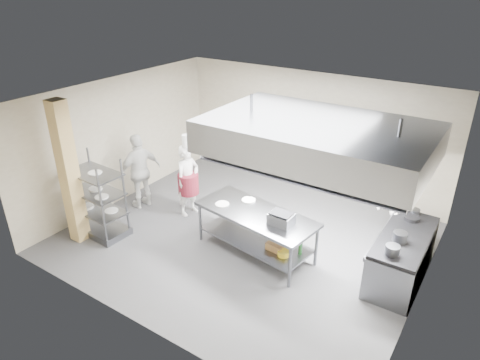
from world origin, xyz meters
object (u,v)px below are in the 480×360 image
Objects in this scene: chef_head at (188,181)px; island at (256,232)px; griddle at (281,219)px; chef_plating at (140,171)px; stockpot at (400,237)px; pass_rack at (97,196)px; cooking_range at (401,258)px; chef_line at (393,209)px.

island is at bearing -95.40° from chef_head.
griddle is (2.71, -0.59, 0.18)m from chef_head.
chef_plating is at bearing 113.64° from chef_head.
chef_head reaches higher than stockpot.
chef_plating reaches higher than pass_rack.
pass_rack is 3.92m from griddle.
chef_head is 3.87× the size of griddle.
griddle is at bearing -156.10° from cooking_range.
chef_line reaches higher than island.
pass_rack is 1.04× the size of chef_head.
island is at bearing -163.26° from cooking_range.
stockpot is at bearing 19.52° from pass_rack.
griddle is at bearing 18.82° from pass_rack.
chef_plating is at bearing 97.45° from pass_rack.
island is 2.81m from chef_line.
cooking_range is at bearing 110.34° from chef_plating.
chef_plating reaches higher than chef_line.
chef_plating is (-3.27, 0.15, 0.45)m from island.
stockpot is (1.97, 0.65, -0.03)m from griddle.
chef_plating is at bearing -95.74° from chef_line.
stockpot is at bearing -3.45° from chef_line.
cooking_range is at bearing 21.59° from pass_rack.
stockpot is at bearing 20.25° from island.
griddle is (3.87, -0.26, 0.11)m from chef_plating.
island is 2.74m from cooking_range.
griddle is at bearing -161.77° from stockpot.
chef_line is at bearing 48.20° from island.
chef_plating reaches higher than stockpot.
chef_line is 2.45m from griddle.
griddle reaches higher than stockpot.
cooking_range is at bearing 25.07° from island.
chef_head is at bearing -95.51° from chef_line.
island is 2.68m from stockpot.
chef_head reaches higher than chef_line.
stockpot is (-0.05, -0.25, 0.57)m from cooking_range.
pass_rack is at bearing -150.89° from island.
island is 3.30m from chef_plating.
griddle is at bearing -1.54° from island.
chef_plating is at bearing -173.85° from cooking_range.
chef_head is at bearing 120.17° from chef_plating.
pass_rack reaches higher than cooking_range.
chef_head is 1.21m from chef_plating.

